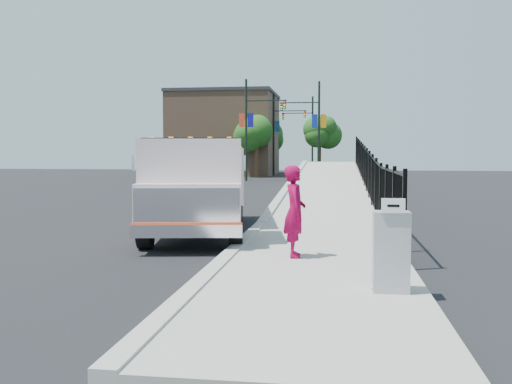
# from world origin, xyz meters

# --- Properties ---
(ground) EXTENTS (120.00, 120.00, 0.00)m
(ground) POSITION_xyz_m (0.00, 0.00, 0.00)
(ground) COLOR black
(ground) RESTS_ON ground
(sidewalk) EXTENTS (3.55, 12.00, 0.12)m
(sidewalk) POSITION_xyz_m (1.93, -2.00, 0.06)
(sidewalk) COLOR #9E998E
(sidewalk) RESTS_ON ground
(curb) EXTENTS (0.30, 12.00, 0.16)m
(curb) POSITION_xyz_m (0.00, -2.00, 0.08)
(curb) COLOR #ADAAA3
(curb) RESTS_ON ground
(ramp) EXTENTS (3.95, 24.06, 3.19)m
(ramp) POSITION_xyz_m (2.12, 16.00, 0.00)
(ramp) COLOR #9E998E
(ramp) RESTS_ON ground
(iron_fence) EXTENTS (0.10, 28.00, 1.80)m
(iron_fence) POSITION_xyz_m (3.55, 12.00, 0.90)
(iron_fence) COLOR black
(iron_fence) RESTS_ON ground
(truck) EXTENTS (3.70, 8.01, 2.64)m
(truck) POSITION_xyz_m (-1.60, 2.50, 1.49)
(truck) COLOR black
(truck) RESTS_ON ground
(worker) EXTENTS (0.55, 0.75, 1.89)m
(worker) POSITION_xyz_m (1.41, -1.51, 1.07)
(worker) COLOR maroon
(worker) RESTS_ON sidewalk
(utility_cabinet) EXTENTS (0.55, 0.40, 1.25)m
(utility_cabinet) POSITION_xyz_m (3.10, -4.23, 0.75)
(utility_cabinet) COLOR gray
(utility_cabinet) RESTS_ON sidewalk
(arrow_sign) EXTENTS (0.35, 0.04, 0.22)m
(arrow_sign) POSITION_xyz_m (3.10, -4.45, 1.48)
(arrow_sign) COLOR white
(arrow_sign) RESTS_ON utility_cabinet
(debris) EXTENTS (0.34, 0.34, 0.08)m
(debris) POSITION_xyz_m (2.96, -4.14, 0.16)
(debris) COLOR silver
(debris) RESTS_ON sidewalk
(light_pole_0) EXTENTS (3.77, 0.22, 8.00)m
(light_pole_0) POSITION_xyz_m (-4.53, 31.38, 4.36)
(light_pole_0) COLOR black
(light_pole_0) RESTS_ON ground
(light_pole_1) EXTENTS (3.78, 0.22, 8.00)m
(light_pole_1) POSITION_xyz_m (0.49, 33.48, 4.36)
(light_pole_1) COLOR black
(light_pole_1) RESTS_ON ground
(light_pole_2) EXTENTS (3.77, 0.22, 8.00)m
(light_pole_2) POSITION_xyz_m (-3.59, 42.57, 4.36)
(light_pole_2) COLOR black
(light_pole_2) RESTS_ON ground
(light_pole_3) EXTENTS (3.77, 0.22, 8.00)m
(light_pole_3) POSITION_xyz_m (-0.56, 45.96, 4.36)
(light_pole_3) COLOR black
(light_pole_3) RESTS_ON ground
(tree_0) EXTENTS (3.09, 3.09, 5.55)m
(tree_0) POSITION_xyz_m (-4.93, 37.95, 3.97)
(tree_0) COLOR #382314
(tree_0) RESTS_ON ground
(tree_1) EXTENTS (2.32, 2.32, 5.16)m
(tree_1) POSITION_xyz_m (0.67, 38.86, 3.92)
(tree_1) COLOR #382314
(tree_1) RESTS_ON ground
(tree_2) EXTENTS (3.35, 3.35, 5.67)m
(tree_2) POSITION_xyz_m (-5.33, 49.92, 3.97)
(tree_2) COLOR #382314
(tree_2) RESTS_ON ground
(building) EXTENTS (10.00, 10.00, 8.00)m
(building) POSITION_xyz_m (-9.00, 44.00, 4.00)
(building) COLOR #8C664C
(building) RESTS_ON ground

